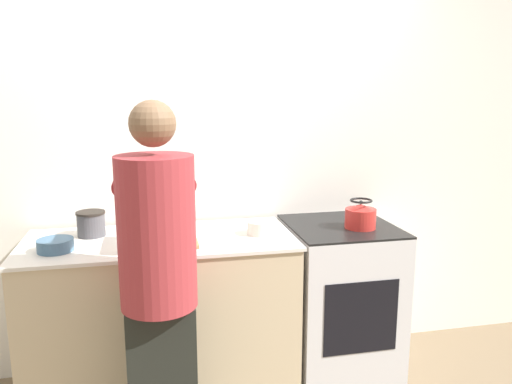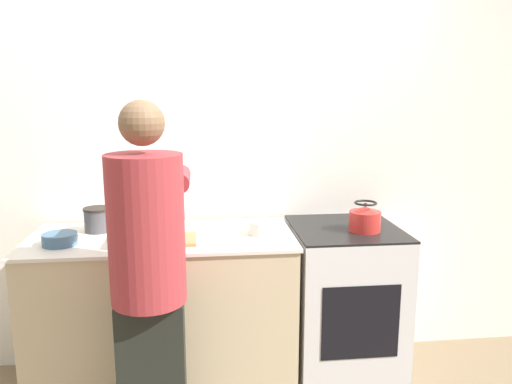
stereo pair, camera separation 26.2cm
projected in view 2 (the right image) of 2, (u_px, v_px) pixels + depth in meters
name	position (u px, v px, depth m)	size (l,w,h in m)	color
wall_back	(216.00, 156.00, 3.05)	(8.00, 0.05, 2.60)	white
counter	(165.00, 314.00, 2.80)	(1.43, 0.65, 0.92)	#C6B28E
oven	(343.00, 304.00, 2.91)	(0.60, 0.64, 0.93)	silver
person	(149.00, 274.00, 2.19)	(0.37, 0.61, 1.66)	black
cutting_board	(162.00, 240.00, 2.59)	(0.36, 0.22, 0.02)	#A87A4C
knife	(150.00, 240.00, 2.56)	(0.25, 0.09, 0.01)	silver
kettle	(365.00, 219.00, 2.74)	(0.17, 0.17, 0.16)	red
bowl_prep	(60.00, 239.00, 2.54)	(0.17, 0.17, 0.06)	#426684
bowl_mixing	(262.00, 228.00, 2.73)	(0.14, 0.14, 0.07)	silver
canister_jar	(98.00, 219.00, 2.78)	(0.15, 0.15, 0.14)	#4C4C51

